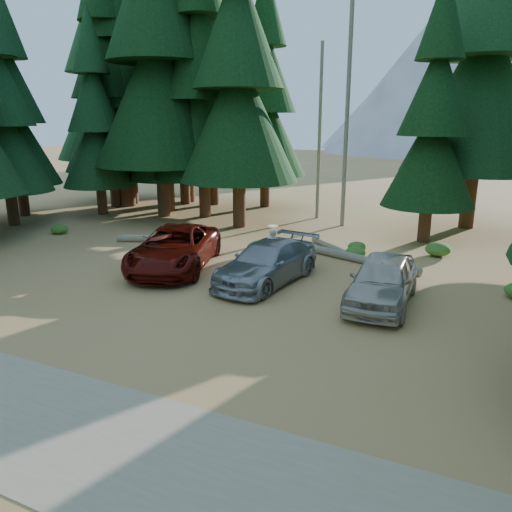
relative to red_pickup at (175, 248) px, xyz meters
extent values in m
plane|color=#AC8349|center=(3.01, -3.54, -0.83)|extent=(160.00, 160.00, 0.00)
cube|color=tan|center=(3.01, -10.04, -0.82)|extent=(26.00, 3.50, 0.01)
cylinder|color=gray|center=(3.81, 10.96, 5.17)|extent=(0.24, 0.24, 12.00)
cylinder|color=gray|center=(1.81, 12.46, 4.17)|extent=(0.20, 0.20, 10.00)
cone|color=gray|center=(3.01, 81.46, 13.17)|extent=(44.00, 44.00, 28.00)
cone|color=gray|center=(-4.99, 91.46, 9.17)|extent=(36.00, 36.00, 20.00)
imported|color=#520C07|center=(0.00, 0.00, 0.00)|extent=(4.42, 6.51, 1.66)
imported|color=#969A9E|center=(4.10, -0.09, -0.08)|extent=(2.74, 5.37, 1.49)
imported|color=beige|center=(8.37, -0.50, -0.02)|extent=(2.08, 4.78, 1.61)
imported|color=beige|center=(3.95, 0.74, 0.22)|extent=(0.66, 0.51, 1.60)
cylinder|color=white|center=(3.95, 0.79, 1.11)|extent=(0.36, 0.36, 0.04)
cylinder|color=gray|center=(-2.96, 3.46, -0.66)|extent=(4.41, 2.23, 0.33)
cylinder|color=gray|center=(4.88, 5.44, -0.69)|extent=(2.64, 2.47, 0.28)
cylinder|color=gray|center=(6.53, 3.91, -0.65)|extent=(5.34, 2.13, 0.35)
ellipsoid|color=#316D20|center=(-2.46, 3.96, -0.57)|extent=(0.93, 0.93, 0.51)
ellipsoid|color=#316D20|center=(-2.66, 4.63, -0.53)|extent=(1.07, 1.07, 0.59)
ellipsoid|color=#316D20|center=(2.51, 2.96, -0.45)|extent=(1.37, 1.37, 0.75)
ellipsoid|color=#316D20|center=(6.20, 4.60, -0.59)|extent=(0.88, 0.88, 0.48)
ellipsoid|color=#316D20|center=(6.01, 5.66, -0.60)|extent=(0.83, 0.83, 0.46)
ellipsoid|color=#316D20|center=(9.40, 6.46, -0.53)|extent=(1.10, 1.10, 0.60)
ellipsoid|color=#316D20|center=(-9.05, 2.60, -0.58)|extent=(0.91, 0.91, 0.50)
camera|label=1|loc=(11.23, -16.09, 5.02)|focal=35.00mm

